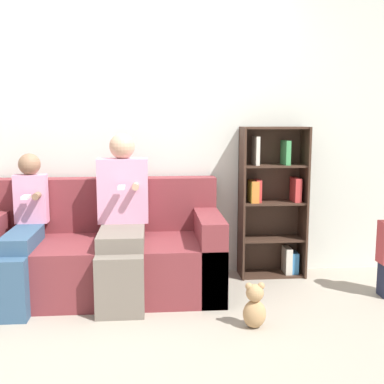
# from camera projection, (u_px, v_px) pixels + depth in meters

# --- Properties ---
(ground_plane) EXTENTS (14.00, 14.00, 0.00)m
(ground_plane) POSITION_uv_depth(u_px,v_px,m) (120.00, 317.00, 3.29)
(ground_plane) COLOR #9E9384
(back_wall) EXTENTS (10.00, 0.06, 2.55)m
(back_wall) POSITION_uv_depth(u_px,v_px,m) (124.00, 127.00, 4.05)
(back_wall) COLOR silver
(back_wall) RESTS_ON ground_plane
(couch) EXTENTS (1.85, 0.84, 0.86)m
(couch) POSITION_uv_depth(u_px,v_px,m) (102.00, 255.00, 3.74)
(couch) COLOR maroon
(couch) RESTS_ON ground_plane
(adult_seated) EXTENTS (0.39, 0.77, 1.23)m
(adult_seated) POSITION_uv_depth(u_px,v_px,m) (121.00, 216.00, 3.59)
(adult_seated) COLOR #70665B
(adult_seated) RESTS_ON ground_plane
(child_seated) EXTENTS (0.25, 0.79, 1.08)m
(child_seated) POSITION_uv_depth(u_px,v_px,m) (23.00, 230.00, 3.51)
(child_seated) COLOR #335170
(child_seated) RESTS_ON ground_plane
(bookshelf) EXTENTS (0.55, 0.26, 1.28)m
(bookshelf) POSITION_uv_depth(u_px,v_px,m) (272.00, 202.00, 4.12)
(bookshelf) COLOR #3D281E
(bookshelf) RESTS_ON ground_plane
(teddy_bear) EXTENTS (0.15, 0.12, 0.30)m
(teddy_bear) POSITION_uv_depth(u_px,v_px,m) (255.00, 307.00, 3.10)
(teddy_bear) COLOR tan
(teddy_bear) RESTS_ON ground_plane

